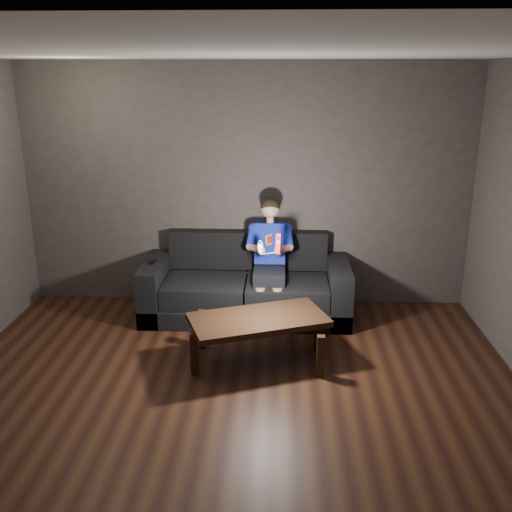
{
  "coord_description": "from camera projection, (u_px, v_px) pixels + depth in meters",
  "views": [
    {
      "loc": [
        0.39,
        -3.77,
        2.58
      ],
      "look_at": [
        0.15,
        1.55,
        0.85
      ],
      "focal_mm": 40.0,
      "sensor_mm": 36.0,
      "label": 1
    }
  ],
  "objects": [
    {
      "name": "wii_remote_black",
      "position": [
        153.0,
        261.0,
        6.16
      ],
      "size": [
        0.05,
        0.14,
        0.03
      ],
      "color": "black",
      "rests_on": "sofa"
    },
    {
      "name": "floor",
      "position": [
        227.0,
        422.0,
        4.4
      ],
      "size": [
        5.0,
        5.0,
        0.0
      ],
      "primitive_type": "plane",
      "color": "black",
      "rests_on": "ground"
    },
    {
      "name": "wii_remote_red",
      "position": [
        278.0,
        243.0,
        5.57
      ],
      "size": [
        0.06,
        0.08,
        0.2
      ],
      "color": "red",
      "rests_on": "child"
    },
    {
      "name": "coffee_table",
      "position": [
        258.0,
        323.0,
        5.21
      ],
      "size": [
        1.36,
        1.01,
        0.45
      ],
      "color": "black",
      "rests_on": "floor"
    },
    {
      "name": "sofa",
      "position": [
        247.0,
        289.0,
        6.3
      ],
      "size": [
        2.24,
        0.97,
        0.86
      ],
      "color": "black",
      "rests_on": "floor"
    },
    {
      "name": "ceiling",
      "position": [
        221.0,
        51.0,
        3.56
      ],
      "size": [
        5.0,
        5.0,
        0.02
      ],
      "primitive_type": "cube",
      "color": "beige",
      "rests_on": "back_wall"
    },
    {
      "name": "back_wall",
      "position": [
        246.0,
        187.0,
        6.35
      ],
      "size": [
        5.0,
        0.04,
        2.7
      ],
      "primitive_type": "cube",
      "color": "#383431",
      "rests_on": "ground"
    },
    {
      "name": "nunchuk_white",
      "position": [
        260.0,
        247.0,
        5.59
      ],
      "size": [
        0.08,
        0.1,
        0.15
      ],
      "color": "silver",
      "rests_on": "child"
    },
    {
      "name": "child",
      "position": [
        270.0,
        250.0,
        6.09
      ],
      "size": [
        0.5,
        0.61,
        1.23
      ],
      "color": "black",
      "rests_on": "sofa"
    }
  ]
}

